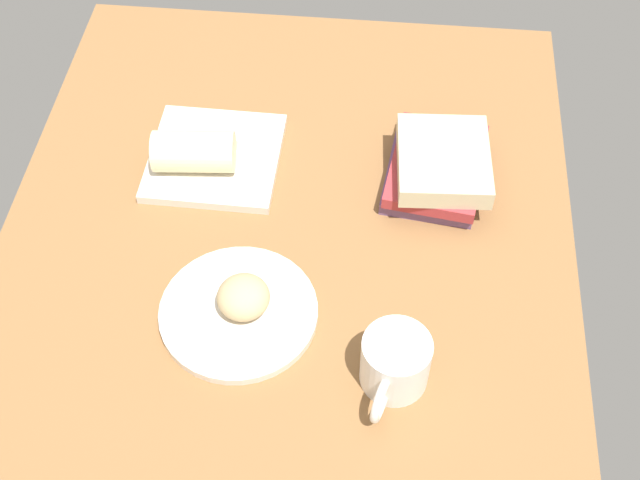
{
  "coord_description": "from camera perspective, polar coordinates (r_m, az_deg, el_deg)",
  "views": [
    {
      "loc": [
        -81.71,
        -13.23,
        108.71
      ],
      "look_at": [
        -2.67,
        -5.58,
        7.0
      ],
      "focal_mm": 47.71,
      "sensor_mm": 36.0,
      "label": 1
    }
  ],
  "objects": [
    {
      "name": "coffee_mug",
      "position": [
        1.16,
        5.03,
        -8.24
      ],
      "size": [
        13.9,
        9.48,
        8.62
      ],
      "color": "white",
      "rests_on": "dining_table"
    },
    {
      "name": "book_stack",
      "position": [
        1.39,
        7.93,
        4.88
      ],
      "size": [
        21.91,
        17.42,
        8.02
      ],
      "color": "#6B4C7A",
      "rests_on": "dining_table"
    },
    {
      "name": "scone_pastry",
      "position": [
        1.22,
        -5.16,
        -3.84
      ],
      "size": [
        8.25,
        8.19,
        5.27
      ],
      "primitive_type": "ellipsoid",
      "rotation": [
        0.0,
        0.0,
        3.07
      ],
      "color": "tan",
      "rests_on": "round_plate"
    },
    {
      "name": "sauce_cup",
      "position": [
        1.45,
        -5.66,
        7.02
      ],
      "size": [
        4.83,
        4.83,
        2.13
      ],
      "color": "silver",
      "rests_on": "square_plate"
    },
    {
      "name": "breakfast_wrap",
      "position": [
        1.4,
        -8.45,
        5.88
      ],
      "size": [
        7.85,
        13.7,
        6.8
      ],
      "primitive_type": "cylinder",
      "rotation": [
        1.57,
        0.0,
        3.22
      ],
      "color": "beige",
      "rests_on": "square_plate"
    },
    {
      "name": "square_plate",
      "position": [
        1.44,
        -7.06,
        5.51
      ],
      "size": [
        21.87,
        21.87,
        1.6
      ],
      "primitive_type": "cube",
      "rotation": [
        0.0,
        0.0,
        -0.02
      ],
      "color": "silver",
      "rests_on": "dining_table"
    },
    {
      "name": "round_plate",
      "position": [
        1.25,
        -5.48,
        -4.86
      ],
      "size": [
        23.18,
        23.18,
        1.4
      ],
      "primitive_type": "cylinder",
      "color": "silver",
      "rests_on": "dining_table"
    },
    {
      "name": "dining_table",
      "position": [
        1.35,
        -2.25,
        -0.24
      ],
      "size": [
        110.0,
        90.0,
        4.0
      ],
      "primitive_type": "cube",
      "color": "olive",
      "rests_on": "ground"
    }
  ]
}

